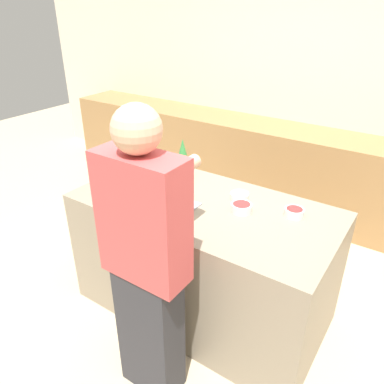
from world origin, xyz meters
The scene contains 12 objects.
ground_plane centered at (0.00, 0.00, 0.00)m, with size 12.00×12.00×0.00m, color #C6B28E.
wall_back centered at (0.00, 2.15, 1.30)m, with size 8.00×0.05×2.60m.
back_cabinet_block centered at (0.00, 1.82, 0.46)m, with size 6.00×0.60×0.92m.
kitchen_island centered at (0.00, 0.00, 0.45)m, with size 1.77×0.90×0.91m.
baking_tray centered at (-0.19, -0.15, 0.91)m, with size 0.38×0.27×0.01m.
gingerbread_house centered at (-0.19, -0.15, 1.02)m, with size 0.19×0.14×0.28m.
decorative_tree centered at (-0.34, 0.24, 1.06)m, with size 0.16×0.16×0.32m.
candy_bowl_far_right centered at (0.25, 0.05, 0.94)m, with size 0.14×0.14×0.05m.
candy_bowl_near_tray_right centered at (0.17, 0.18, 0.94)m, with size 0.12×0.12×0.05m.
candy_bowl_behind_tray centered at (0.56, 0.19, 0.93)m, with size 0.12×0.12×0.05m.
candy_bowl_far_left centered at (-0.72, 0.06, 0.93)m, with size 0.09×0.09×0.04m.
person centered at (0.10, -0.70, 0.90)m, with size 0.46×0.57×1.74m.
Camera 1 is at (1.16, -1.85, 2.12)m, focal length 35.00 mm.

